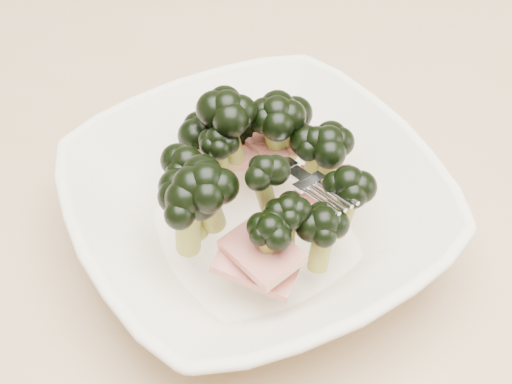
# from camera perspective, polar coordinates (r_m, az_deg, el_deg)

# --- Properties ---
(dining_table) EXTENTS (1.20, 0.80, 0.75)m
(dining_table) POSITION_cam_1_polar(r_m,az_deg,el_deg) (0.59, 7.92, -12.64)
(dining_table) COLOR tan
(dining_table) RESTS_ON ground
(broccoli_dish) EXTENTS (0.33, 0.33, 0.11)m
(broccoli_dish) POSITION_cam_1_polar(r_m,az_deg,el_deg) (0.49, -0.03, -0.79)
(broccoli_dish) COLOR white
(broccoli_dish) RESTS_ON dining_table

